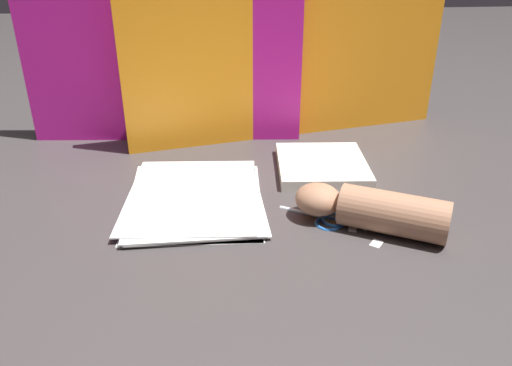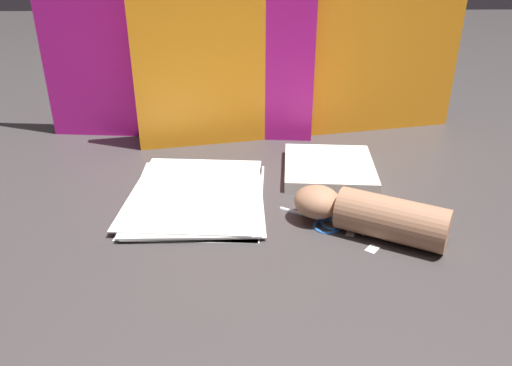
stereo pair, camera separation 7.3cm
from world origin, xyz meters
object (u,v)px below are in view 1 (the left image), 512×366
(paper_stack, at_px, (195,198))
(scissors, at_px, (324,217))
(book_closed, at_px, (322,165))
(hand_forearm, at_px, (373,210))

(paper_stack, relative_size, scissors, 2.46)
(book_closed, distance_m, hand_forearm, 0.27)
(hand_forearm, bearing_deg, scissors, 151.59)
(paper_stack, height_order, scissors, paper_stack)
(hand_forearm, bearing_deg, paper_stack, 156.84)
(paper_stack, distance_m, scissors, 0.27)
(scissors, height_order, hand_forearm, hand_forearm)
(book_closed, bearing_deg, scissors, -101.45)
(paper_stack, height_order, hand_forearm, hand_forearm)
(paper_stack, relative_size, hand_forearm, 1.23)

